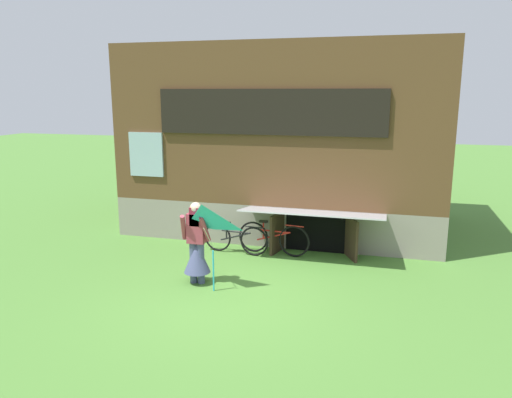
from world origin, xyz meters
name	(u,v)px	position (x,y,z in m)	size (l,w,h in m)	color
ground_plane	(230,295)	(0.00, 0.00, 0.00)	(60.00, 60.00, 0.00)	#4C7F33
log_house	(290,138)	(0.00, 5.46, 2.42)	(8.10, 6.03, 4.85)	gray
person	(197,250)	(-0.80, 0.41, 0.69)	(0.61, 0.52, 1.63)	#474C75
kite	(202,225)	(-0.48, -0.08, 1.33)	(0.90, 0.82, 1.64)	#2DB2CC
bicycle_red	(273,238)	(0.24, 2.52, 0.38)	(1.72, 0.23, 0.79)	black
bicycle_black	(235,238)	(-0.63, 2.35, 0.36)	(1.61, 0.23, 0.74)	black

